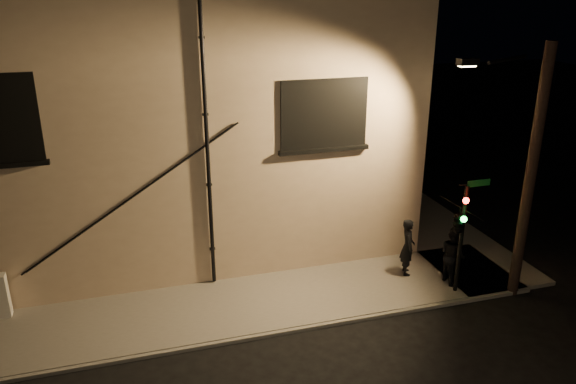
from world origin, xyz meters
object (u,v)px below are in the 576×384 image
object	(u,v)px
traffic_signal	(459,221)
streetlamp_pole	(527,169)
pedestrian_b	(453,255)
pedestrian_a	(408,247)

from	to	relation	value
traffic_signal	streetlamp_pole	size ratio (longest dim) A/B	0.47
pedestrian_b	pedestrian_a	bearing A→B (deg)	50.47
traffic_signal	pedestrian_b	bearing A→B (deg)	60.76
pedestrian_a	streetlamp_pole	world-z (taller)	streetlamp_pole
pedestrian_b	traffic_signal	xyz separation A→B (m)	(-0.35, -0.63, 1.39)
pedestrian_a	traffic_signal	size ratio (longest dim) A/B	0.53
pedestrian_a	traffic_signal	bearing A→B (deg)	-137.98
traffic_signal	pedestrian_a	bearing A→B (deg)	115.04
pedestrian_b	traffic_signal	world-z (taller)	traffic_signal
pedestrian_a	traffic_signal	distance (m)	2.12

